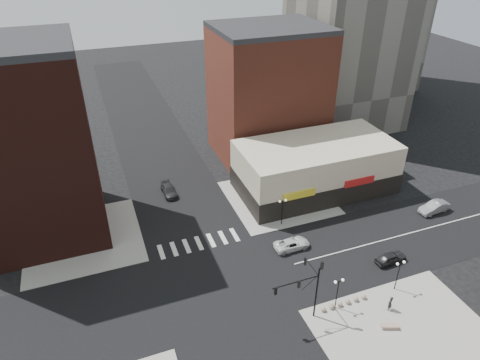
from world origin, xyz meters
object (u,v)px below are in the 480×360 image
white_suv (292,244)px  dark_sedan_north (169,190)px  street_lamp_ne (282,206)px  dark_sedan_east (391,258)px  silver_sedan (434,207)px  pedestrian (390,303)px  street_lamp_se_a (338,287)px  traffic_signal (308,283)px  street_lamp_se_b (399,268)px  stone_bench (390,326)px

white_suv → dark_sedan_north: 22.27m
street_lamp_ne → dark_sedan_east: size_ratio=1.00×
street_lamp_ne → dark_sedan_east: street_lamp_ne is taller
white_suv → silver_sedan: (23.41, -0.01, 0.14)m
pedestrian → street_lamp_se_a: bearing=-54.0°
traffic_signal → dark_sedan_east: traffic_signal is taller
white_suv → pedestrian: pedestrian is taller
dark_sedan_east → white_suv: bearing=53.2°
traffic_signal → street_lamp_ne: (4.76, 15.83, -1.67)m
street_lamp_ne → street_lamp_se_b: bearing=-66.4°
white_suv → dark_sedan_east: (10.44, -6.83, 0.04)m
street_lamp_se_b → dark_sedan_east: bearing=58.3°
street_lamp_ne → white_suv: 5.76m
street_lamp_ne → white_suv: bearing=-100.0°
street_lamp_se_b → street_lamp_ne: same height
dark_sedan_north → pedestrian: (17.59, -31.87, 0.37)m
street_lamp_se_a → pedestrian: bearing=-23.4°
dark_sedan_east → street_lamp_se_a: bearing=107.7°
street_lamp_se_a → dark_sedan_east: bearing=21.3°
street_lamp_ne → white_suv: street_lamp_ne is taller
street_lamp_se_a → street_lamp_ne: same height
dark_sedan_north → pedestrian: pedestrian is taller
white_suv → silver_sedan: size_ratio=0.99×
traffic_signal → dark_sedan_east: 15.44m
street_lamp_ne → dark_sedan_north: bearing=134.2°
dark_sedan_east → silver_sedan: bearing=-65.9°
street_lamp_se_a → street_lamp_se_b: 8.00m
dark_sedan_east → dark_sedan_north: size_ratio=0.88×
dark_sedan_east → dark_sedan_north: 34.08m
street_lamp_se_b → street_lamp_se_a: bearing=180.0°
silver_sedan → street_lamp_se_a: bearing=-70.0°
dark_sedan_east → pedestrian: bearing=138.0°
traffic_signal → stone_bench: traffic_signal is taller
traffic_signal → white_suv: (3.87, 10.78, -4.29)m
traffic_signal → street_lamp_se_b: bearing=-0.8°
street_lamp_ne → stone_bench: street_lamp_ne is taller
white_suv → dark_sedan_north: bearing=32.3°
white_suv → street_lamp_se_b: bearing=-145.3°
white_suv → stone_bench: bearing=-167.4°
street_lamp_ne → silver_sedan: street_lamp_ne is taller
traffic_signal → white_suv: bearing=70.3°
white_suv → traffic_signal: bearing=159.1°
white_suv → dark_sedan_east: 12.48m
stone_bench → street_lamp_se_b: bearing=69.1°
pedestrian → traffic_signal: bearing=-45.9°
dark_sedan_north → stone_bench: dark_sedan_north is taller
street_lamp_se_b → white_suv: size_ratio=0.86×
dark_sedan_north → dark_sedan_east: bearing=-50.8°
silver_sedan → stone_bench: silver_sedan is taller
white_suv → pedestrian: (5.31, -13.30, 0.39)m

